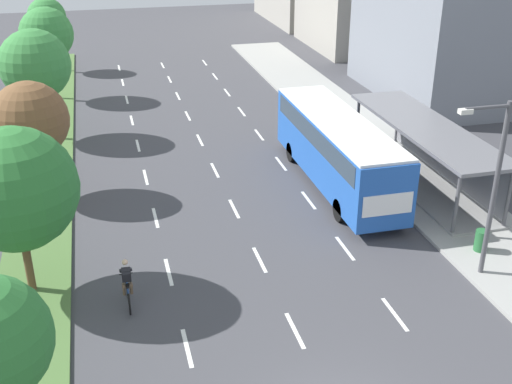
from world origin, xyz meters
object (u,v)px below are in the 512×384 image
object	(u,v)px
bus_shelter	(429,148)
cyclist	(127,285)
streetlight	(492,179)
median_tree_second	(15,189)
median_tree_third	(30,120)
median_tree_fifth	(46,34)
bus	(337,145)
median_tree_farthest	(47,17)
trash_bin	(481,240)
median_tree_fourth	(35,65)

from	to	relation	value
bus_shelter	cyclist	world-z (taller)	bus_shelter
streetlight	median_tree_second	bearing A→B (deg)	169.37
bus_shelter	streetlight	distance (m)	8.44
streetlight	median_tree_third	bearing A→B (deg)	145.39
cyclist	median_tree_fifth	distance (m)	25.85
median_tree_second	median_tree_third	size ratio (longest dim) A/B	1.11
bus_shelter	median_tree_third	xyz separation A→B (m)	(-17.89, 2.97, 1.90)
median_tree_third	streetlight	xyz separation A→B (m)	(15.78, -10.89, 0.12)
bus	median_tree_fifth	distance (m)	22.55
median_tree_second	streetlight	size ratio (longest dim) A/B	0.92
median_tree_third	median_tree_farthest	size ratio (longest dim) A/B	0.97
bus_shelter	streetlight	xyz separation A→B (m)	(-2.11, -7.92, 2.02)
bus	trash_bin	world-z (taller)	bus
median_tree_farthest	trash_bin	distance (m)	37.56
bus	median_tree_third	bearing A→B (deg)	171.37
median_tree_farthest	median_tree_third	bearing A→B (deg)	-89.56
bus_shelter	cyclist	distance (m)	16.04
bus	median_tree_second	xyz separation A→B (m)	(-13.55, -5.87, 1.93)
median_tree_farthest	median_tree_fourth	bearing A→B (deg)	-89.91
median_tree_farthest	trash_bin	size ratio (longest dim) A/B	6.52
median_tree_fourth	streetlight	distance (m)	24.67
cyclist	median_tree_fourth	world-z (taller)	median_tree_fourth
median_tree_fourth	trash_bin	world-z (taller)	median_tree_fourth
median_tree_fifth	median_tree_farthest	bearing A→B (deg)	92.34
bus	median_tree_third	xyz separation A→B (m)	(-13.61, 2.07, 1.70)
median_tree_fourth	trash_bin	distance (m)	24.61
median_tree_fifth	streetlight	bearing A→B (deg)	-59.70
median_tree_third	median_tree_fifth	xyz separation A→B (m)	(0.14, 15.87, 0.65)
cyclist	median_tree_fifth	bearing A→B (deg)	97.07
median_tree_third	bus_shelter	bearing A→B (deg)	-9.42
median_tree_second	median_tree_third	bearing A→B (deg)	90.42
bus	median_tree_farthest	distance (m)	29.40
cyclist	median_tree_farthest	size ratio (longest dim) A/B	0.33
trash_bin	bus	bearing A→B (deg)	113.31
streetlight	median_tree_fourth	bearing A→B (deg)	130.25
median_tree_farthest	streetlight	size ratio (longest dim) A/B	0.85
median_tree_fourth	streetlight	world-z (taller)	streetlight
cyclist	median_tree_fourth	size ratio (longest dim) A/B	0.30
bus	median_tree_third	world-z (taller)	median_tree_third
cyclist	median_tree_fourth	xyz separation A→B (m)	(-3.45, 17.46, 3.52)
median_tree_farthest	streetlight	world-z (taller)	streetlight
bus	cyclist	distance (m)	12.80
median_tree_fourth	median_tree_farthest	distance (m)	15.87
bus_shelter	streetlight	world-z (taller)	streetlight
median_tree_third	trash_bin	size ratio (longest dim) A/B	6.30
bus	trash_bin	distance (m)	8.22
median_tree_second	trash_bin	distance (m)	17.17
bus	median_tree_fifth	xyz separation A→B (m)	(-13.47, 17.94, 2.35)
cyclist	bus_shelter	bearing A→B (deg)	24.20
median_tree_second	median_tree_farthest	size ratio (longest dim) A/B	1.08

